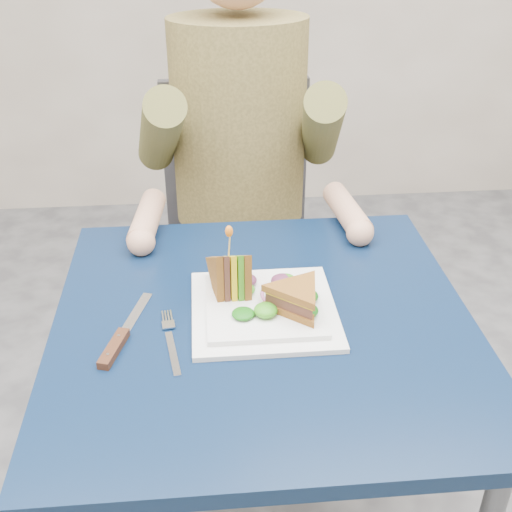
{
  "coord_description": "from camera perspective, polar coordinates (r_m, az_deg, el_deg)",
  "views": [
    {
      "loc": [
        -0.1,
        -0.93,
        1.41
      ],
      "look_at": [
        -0.01,
        0.07,
        0.82
      ],
      "focal_mm": 45.0,
      "sensor_mm": 36.0,
      "label": 1
    }
  ],
  "objects": [
    {
      "name": "knife",
      "position": [
        1.12,
        -12.15,
        -7.44
      ],
      "size": [
        0.08,
        0.22,
        0.02
      ],
      "color": "silver",
      "rests_on": "table"
    },
    {
      "name": "toothpick_frill",
      "position": [
        1.13,
        -2.41,
        2.21
      ],
      "size": [
        0.01,
        0.01,
        0.02
      ],
      "primitive_type": "ellipsoid",
      "color": "orange",
      "rests_on": "sandwich_upright"
    },
    {
      "name": "diner",
      "position": [
        1.63,
        -1.5,
        12.96
      ],
      "size": [
        0.54,
        0.59,
        0.74
      ],
      "color": "brown",
      "rests_on": "chair"
    },
    {
      "name": "lettuce_spill",
      "position": [
        1.16,
        0.91,
        -3.52
      ],
      "size": [
        0.15,
        0.13,
        0.02
      ],
      "primitive_type": null,
      "color": "#337A14",
      "rests_on": "plate"
    },
    {
      "name": "plate",
      "position": [
        1.16,
        0.71,
        -4.67
      ],
      "size": [
        0.26,
        0.26,
        0.02
      ],
      "color": "white",
      "rests_on": "table"
    },
    {
      "name": "table",
      "position": [
        1.2,
        0.66,
        -8.57
      ],
      "size": [
        0.75,
        0.75,
        0.73
      ],
      "color": "black",
      "rests_on": "ground"
    },
    {
      "name": "chair",
      "position": [
        1.88,
        -1.58,
        3.12
      ],
      "size": [
        0.42,
        0.4,
        0.93
      ],
      "color": "#47474C",
      "rests_on": "ground"
    },
    {
      "name": "onion_ring",
      "position": [
        1.15,
        1.44,
        -3.43
      ],
      "size": [
        0.04,
        0.04,
        0.02
      ],
      "primitive_type": "torus",
      "rotation": [
        0.44,
        0.0,
        0.0
      ],
      "color": "#9E4C7A",
      "rests_on": "plate"
    },
    {
      "name": "fork",
      "position": [
        1.1,
        -7.55,
        -7.66
      ],
      "size": [
        0.04,
        0.18,
        0.01
      ],
      "color": "silver",
      "rests_on": "table"
    },
    {
      "name": "sandwich_upright",
      "position": [
        1.17,
        -2.32,
        -1.74
      ],
      "size": [
        0.09,
        0.14,
        0.14
      ],
      "color": "brown",
      "rests_on": "plate"
    },
    {
      "name": "sandwich_flat",
      "position": [
        1.13,
        3.63,
        -3.75
      ],
      "size": [
        0.18,
        0.18,
        0.05
      ],
      "color": "brown",
      "rests_on": "plate"
    },
    {
      "name": "toothpick",
      "position": [
        1.14,
        -2.38,
        0.97
      ],
      "size": [
        0.01,
        0.01,
        0.06
      ],
      "primitive_type": "cylinder",
      "rotation": [
        0.14,
        0.07,
        0.0
      ],
      "color": "tan",
      "rests_on": "sandwich_upright"
    }
  ]
}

